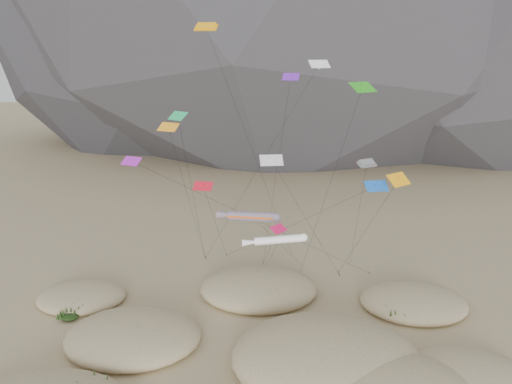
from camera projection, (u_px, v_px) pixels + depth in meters
The scene contains 9 objects.
ground at pixel (270, 380), 43.13m from camera, with size 500.00×500.00×0.00m, color #CCB789.
dunes at pixel (267, 356), 45.25m from camera, with size 49.36×38.72×4.35m.
dune_grass at pixel (251, 348), 46.41m from camera, with size 41.11×29.27×1.43m.
kite_stakes at pixel (286, 267), 65.61m from camera, with size 21.81×7.28×0.30m.
rainbow_tube_kite at pixel (250, 216), 50.42m from camera, with size 9.89×14.97×12.14m.
white_tube_kite at pixel (276, 240), 49.53m from camera, with size 6.57×13.92×10.02m.
orange_parafoil at pixel (208, 32), 51.57m from camera, with size 10.83×12.54×30.36m.
multi_parafoil at pixel (366, 166), 47.62m from camera, with size 2.24×16.09×17.58m.
delta_kites at pixel (280, 147), 48.28m from camera, with size 27.13×22.01×26.57m.
Camera 1 is at (0.69, -37.23, 27.21)m, focal length 35.00 mm.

